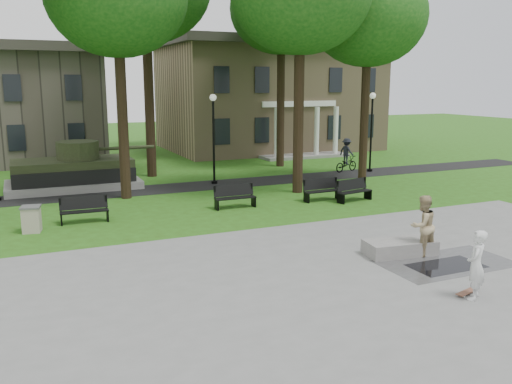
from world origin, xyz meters
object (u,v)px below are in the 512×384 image
Objects in this scene: concrete_block at (400,247)px; skateboarder at (476,265)px; friend_watching at (423,226)px; trash_bin at (31,219)px; cyclist at (346,158)px; park_bench_0 at (84,209)px.

concrete_block is 3.74m from skateboarder.
trash_bin is at bearing -41.35° from friend_watching.
cyclist reaches higher than park_bench_0.
concrete_block is at bearing -35.69° from trash_bin.
cyclist is at bearing -120.72° from friend_watching.
concrete_block is 12.89m from trash_bin.
friend_watching reaches higher than skateboarder.
park_bench_0 is at bearing -48.97° from friend_watching.
trash_bin is (-9.87, 11.15, -0.42)m from skateboarder.
concrete_block is 1.21× the size of park_bench_0.
cyclist is (6.89, 14.81, -0.14)m from friend_watching.
cyclist is at bearing 24.10° from park_bench_0.
cyclist is 17.18m from park_bench_0.
skateboarder is 1.84× the size of trash_bin.
friend_watching is at bearing -40.46° from park_bench_0.
friend_watching is 1.99× the size of trash_bin.
park_bench_0 is at bearing 19.62° from trash_bin.
skateboarder is 19.78m from cyclist.
friend_watching is 1.05× the size of park_bench_0.
park_bench_0 is 1.90× the size of trash_bin.
concrete_block is 1.08× the size of cyclist.
park_bench_0 is (-8.57, 8.19, 0.28)m from concrete_block.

